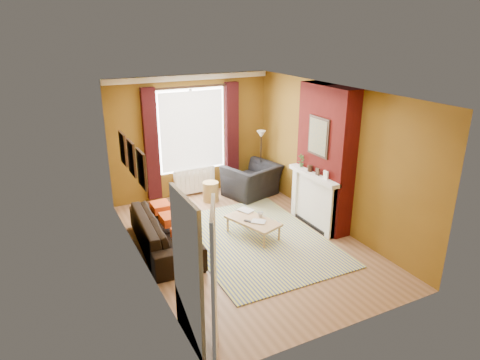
# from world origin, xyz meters

# --- Properties ---
(ground) EXTENTS (5.50, 5.50, 0.00)m
(ground) POSITION_xyz_m (0.00, 0.00, 0.00)
(ground) COLOR brown
(ground) RESTS_ON ground
(room_walls) EXTENTS (3.82, 5.54, 2.83)m
(room_walls) POSITION_xyz_m (0.63, 0.28, 1.38)
(room_walls) COLOR brown
(room_walls) RESTS_ON ground
(striped_rug) EXTENTS (2.45, 3.38, 0.02)m
(striped_rug) POSITION_xyz_m (0.19, -0.04, 0.01)
(striped_rug) COLOR #364A97
(striped_rug) RESTS_ON ground
(sofa) EXTENTS (1.00, 2.27, 0.65)m
(sofa) POSITION_xyz_m (-1.42, 0.45, 0.32)
(sofa) COLOR black
(sofa) RESTS_ON ground
(armchair) EXTENTS (1.41, 1.31, 0.76)m
(armchair) POSITION_xyz_m (1.19, 1.98, 0.38)
(armchair) COLOR black
(armchair) RESTS_ON ground
(coffee_table) EXTENTS (0.84, 1.17, 0.35)m
(coffee_table) POSITION_xyz_m (0.21, 0.12, 0.31)
(coffee_table) COLOR tan
(coffee_table) RESTS_ON ground
(wicker_stool) EXTENTS (0.45, 0.45, 0.45)m
(wicker_stool) POSITION_xyz_m (0.18, 2.11, 0.23)
(wicker_stool) COLOR #9F7D45
(wicker_stool) RESTS_ON ground
(floor_lamp) EXTENTS (0.22, 0.22, 1.49)m
(floor_lamp) POSITION_xyz_m (1.54, 2.19, 1.18)
(floor_lamp) COLOR black
(floor_lamp) RESTS_ON ground
(book_a) EXTENTS (0.32, 0.32, 0.02)m
(book_a) POSITION_xyz_m (0.19, -0.09, 0.36)
(book_a) COLOR #999999
(book_a) RESTS_ON coffee_table
(book_b) EXTENTS (0.32, 0.37, 0.02)m
(book_b) POSITION_xyz_m (0.18, 0.51, 0.36)
(book_b) COLOR #999999
(book_b) RESTS_ON coffee_table
(mug) EXTENTS (0.11, 0.11, 0.09)m
(mug) POSITION_xyz_m (0.40, 0.17, 0.40)
(mug) COLOR #999999
(mug) RESTS_ON coffee_table
(tv_remote) EXTENTS (0.13, 0.16, 0.02)m
(tv_remote) POSITION_xyz_m (0.09, 0.09, 0.36)
(tv_remote) COLOR #28282B
(tv_remote) RESTS_ON coffee_table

